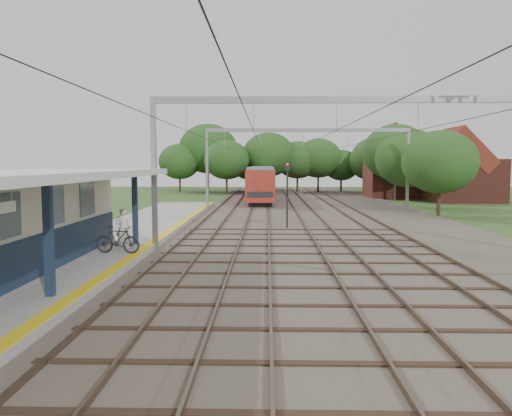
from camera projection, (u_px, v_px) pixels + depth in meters
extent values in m
cube|color=#473D33|center=(318.00, 217.00, 37.58)|extent=(18.00, 90.00, 0.10)
cube|color=gray|center=(94.00, 251.00, 21.90)|extent=(5.00, 52.00, 0.35)
cube|color=yellow|center=(145.00, 248.00, 21.83)|extent=(0.45, 52.00, 0.01)
cube|color=#12213A|center=(19.00, 264.00, 14.84)|extent=(0.06, 18.00, 1.40)
cube|color=slate|center=(17.00, 214.00, 14.71)|extent=(0.05, 16.00, 1.30)
cube|color=#12213A|center=(49.00, 239.00, 13.74)|extent=(0.22, 0.22, 3.20)
cube|color=#12213A|center=(135.00, 209.00, 22.70)|extent=(0.22, 0.22, 3.20)
cube|color=white|center=(6.00, 207.00, 11.65)|extent=(0.06, 0.85, 0.26)
cube|color=brown|center=(210.00, 215.00, 37.76)|extent=(0.07, 88.00, 0.15)
cube|color=brown|center=(229.00, 215.00, 37.72)|extent=(0.07, 88.00, 0.15)
cube|color=brown|center=(249.00, 215.00, 37.69)|extent=(0.07, 88.00, 0.15)
cube|color=brown|center=(268.00, 215.00, 37.66)|extent=(0.07, 88.00, 0.15)
cube|color=brown|center=(298.00, 215.00, 37.61)|extent=(0.07, 88.00, 0.15)
cube|color=brown|center=(317.00, 215.00, 37.57)|extent=(0.07, 88.00, 0.15)
cube|color=brown|center=(346.00, 215.00, 37.52)|extent=(0.07, 88.00, 0.15)
cube|color=brown|center=(365.00, 215.00, 37.49)|extent=(0.07, 88.00, 0.15)
cube|color=gray|center=(154.00, 175.00, 22.54)|extent=(0.22, 0.22, 7.00)
cube|color=gray|center=(344.00, 100.00, 22.05)|extent=(17.00, 0.20, 0.30)
cube|color=gray|center=(207.00, 170.00, 42.46)|extent=(0.22, 0.22, 7.00)
cube|color=gray|center=(408.00, 170.00, 42.08)|extent=(0.22, 0.22, 7.00)
cube|color=gray|center=(307.00, 130.00, 41.97)|extent=(17.00, 0.20, 0.30)
cylinder|color=black|center=(219.00, 144.00, 37.27)|extent=(0.02, 88.00, 0.02)
cylinder|color=black|center=(259.00, 144.00, 37.20)|extent=(0.02, 88.00, 0.02)
cylinder|color=black|center=(309.00, 144.00, 37.12)|extent=(0.02, 88.00, 0.02)
cylinder|color=black|center=(357.00, 144.00, 37.04)|extent=(0.02, 88.00, 0.02)
cylinder|color=#382619|center=(194.00, 183.00, 68.64)|extent=(0.28, 0.28, 2.88)
ellipsoid|color=#1C4117|center=(193.00, 157.00, 68.33)|extent=(6.72, 6.72, 5.76)
cylinder|color=#382619|center=(238.00, 183.00, 70.52)|extent=(0.28, 0.28, 2.52)
ellipsoid|color=#1C4117|center=(238.00, 161.00, 70.24)|extent=(5.88, 5.88, 5.04)
cylinder|color=#382619|center=(281.00, 182.00, 67.36)|extent=(0.28, 0.28, 3.24)
ellipsoid|color=#1C4117|center=(281.00, 152.00, 67.01)|extent=(7.56, 7.56, 6.48)
cylinder|color=#382619|center=(324.00, 183.00, 69.24)|extent=(0.28, 0.28, 2.70)
ellipsoid|color=#1C4117|center=(324.00, 159.00, 68.95)|extent=(6.30, 6.30, 5.40)
cylinder|color=#382619|center=(426.00, 194.00, 45.21)|extent=(0.28, 0.28, 2.52)
ellipsoid|color=#1C4117|center=(427.00, 160.00, 44.93)|extent=(5.88, 5.88, 5.04)
cylinder|color=#382619|center=(388.00, 185.00, 61.11)|extent=(0.28, 0.28, 2.88)
ellipsoid|color=#1C4117|center=(389.00, 156.00, 60.80)|extent=(6.72, 6.72, 5.76)
cube|color=brown|center=(464.00, 180.00, 52.94)|extent=(7.00, 6.00, 4.50)
cube|color=maroon|center=(465.00, 151.00, 52.66)|extent=(4.99, 6.12, 4.99)
cube|color=brown|center=(401.00, 177.00, 59.00)|extent=(8.00, 6.00, 5.00)
cube|color=maroon|center=(402.00, 148.00, 58.70)|extent=(5.52, 6.12, 5.52)
imported|color=silver|center=(123.00, 228.00, 21.65)|extent=(0.69, 0.50, 1.75)
imported|color=black|center=(118.00, 240.00, 20.43)|extent=(1.94, 0.79, 1.13)
cube|color=black|center=(261.00, 199.00, 52.59)|extent=(2.15, 15.34, 0.44)
cube|color=maroon|center=(261.00, 183.00, 52.45)|extent=(2.69, 16.67, 2.88)
cube|color=black|center=(261.00, 180.00, 52.42)|extent=(2.73, 15.34, 0.83)
cube|color=slate|center=(261.00, 168.00, 52.31)|extent=(2.47, 16.67, 0.28)
cube|color=black|center=(263.00, 190.00, 69.79)|extent=(2.15, 15.34, 0.44)
cube|color=maroon|center=(263.00, 178.00, 69.65)|extent=(2.69, 16.67, 2.88)
cube|color=black|center=(263.00, 176.00, 69.62)|extent=(2.73, 15.34, 0.83)
cube|color=slate|center=(263.00, 167.00, 69.51)|extent=(2.47, 16.67, 0.28)
cylinder|color=black|center=(287.00, 199.00, 30.47)|extent=(0.15, 0.15, 3.74)
cube|color=black|center=(287.00, 167.00, 30.29)|extent=(0.32, 0.24, 0.51)
sphere|color=red|center=(287.00, 164.00, 30.18)|extent=(0.13, 0.13, 0.13)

